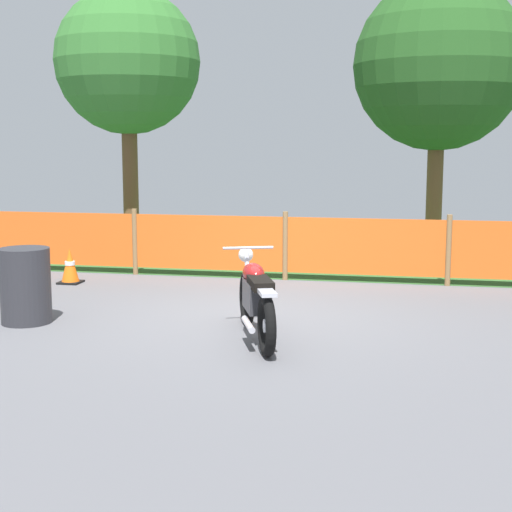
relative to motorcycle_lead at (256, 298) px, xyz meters
The scene contains 8 objects.
ground 1.23m from the motorcycle_lead, 103.21° to the left, with size 24.00×24.00×0.02m, color #5B5B60.
grass_verge 6.33m from the motorcycle_lead, 92.36° to the left, with size 24.00×5.53×0.01m, color #386B2D.
barrier_fence 3.55m from the motorcycle_lead, 94.20° to the left, with size 9.76×0.08×1.05m.
tree_leftmost 7.03m from the motorcycle_lead, 122.59° to the left, with size 2.58×2.58×4.81m.
tree_near_left 6.92m from the motorcycle_lead, 71.35° to the left, with size 2.94×2.94×4.87m.
motorcycle_lead is the anchor object (origin of this frame).
traffic_cone 4.27m from the motorcycle_lead, 142.09° to the left, with size 0.32×0.32×0.53m.
spare_drum 2.77m from the motorcycle_lead, behind, with size 0.58×0.58×0.88m, color #2D2D33.
Camera 1 is at (1.84, -8.85, 2.09)m, focal length 53.12 mm.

